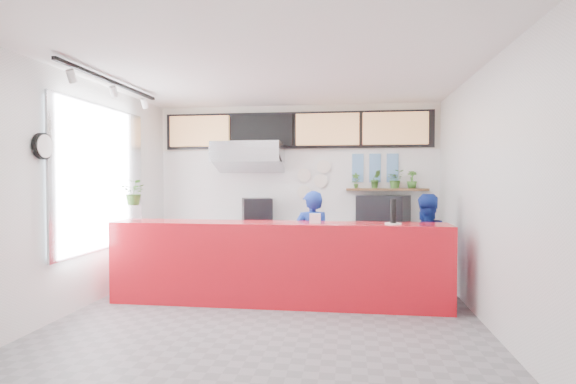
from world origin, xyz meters
The scene contains 46 objects.
floor centered at (0.00, 0.00, 0.00)m, with size 5.00×5.00×0.00m, color slate.
ceiling centered at (0.00, 0.00, 3.00)m, with size 5.00×5.00×0.00m, color silver.
wall_back centered at (0.00, 2.50, 1.50)m, with size 5.00×5.00×0.00m, color white.
wall_left centered at (-2.50, 0.00, 1.50)m, with size 5.00×5.00×0.00m, color white.
wall_right centered at (2.50, 0.00, 1.50)m, with size 5.00×5.00×0.00m, color white.
service_counter centered at (0.00, 0.40, 0.55)m, with size 4.50×0.60×1.10m, color red.
cream_band centered at (0.00, 2.49, 2.60)m, with size 5.00×0.02×0.80m, color beige.
prep_bench centered at (-0.80, 2.20, 0.45)m, with size 1.80×0.60×0.90m, color #B2B5BA.
panini_oven centered at (-0.65, 2.20, 1.12)m, with size 0.49×0.49×0.44m, color black.
extraction_hood centered at (-0.80, 2.15, 2.15)m, with size 1.20×0.70×0.35m, color #B2B5BA.
hood_lip centered at (-0.80, 2.15, 1.95)m, with size 1.20×0.70×0.08m, color #B2B5BA.
right_bench centered at (1.50, 2.20, 0.45)m, with size 1.80×0.60×0.90m, color #B2B5BA.
espresso_machine centered at (1.53, 2.20, 1.15)m, with size 0.79×0.56×0.51m, color black.
espresso_tray centered at (1.53, 2.20, 1.38)m, with size 0.57×0.39×0.05m, color silver.
herb_shelf centered at (1.60, 2.40, 1.50)m, with size 1.40×0.18×0.04m, color brown.
menu_board_far_left centered at (-1.75, 2.38, 2.55)m, with size 1.10×0.10×0.55m, color tan.
menu_board_mid_left centered at (-0.59, 2.38, 2.55)m, with size 1.10×0.10×0.55m, color black.
menu_board_mid_right centered at (0.57, 2.38, 2.55)m, with size 1.10×0.10×0.55m, color tan.
menu_board_far_right centered at (1.73, 2.38, 2.55)m, with size 1.10×0.10×0.55m, color tan.
soffit centered at (0.00, 2.46, 2.55)m, with size 4.80×0.04×0.65m, color black.
window_pane centered at (-2.47, 0.30, 1.70)m, with size 0.04×2.20×1.90m, color silver.
window_frame centered at (-2.45, 0.30, 1.70)m, with size 0.03×2.30×2.00m, color #B2B5BA.
wall_clock_rim centered at (-2.46, -0.90, 2.05)m, with size 0.30×0.30×0.05m, color black.
wall_clock_face centered at (-2.43, -0.90, 2.05)m, with size 0.26×0.26×0.02m, color white.
track_rail centered at (-2.10, 0.00, 2.94)m, with size 0.05×2.40×0.04m, color black.
dec_plate_a centered at (0.15, 2.47, 1.75)m, with size 0.24×0.24×0.03m, color silver.
dec_plate_b centered at (0.45, 2.47, 1.65)m, with size 0.24×0.24×0.03m, color silver.
dec_plate_c centered at (0.15, 2.47, 1.45)m, with size 0.24×0.24×0.03m, color silver.
dec_plate_d centered at (0.50, 2.47, 1.90)m, with size 0.24×0.24×0.03m, color silver.
photo_frame_a centered at (1.10, 2.48, 2.00)m, with size 0.20×0.02×0.25m, color #598CBF.
photo_frame_b centered at (1.40, 2.48, 2.00)m, with size 0.20×0.02×0.25m, color #598CBF.
photo_frame_c centered at (1.70, 2.48, 2.00)m, with size 0.20×0.02×0.25m, color #598CBF.
photo_frame_d centered at (1.10, 2.48, 1.75)m, with size 0.20×0.02×0.25m, color #598CBF.
photo_frame_e centered at (1.40, 2.48, 1.75)m, with size 0.20×0.02×0.25m, color #598CBF.
photo_frame_f centered at (1.70, 2.48, 1.75)m, with size 0.20×0.02×0.25m, color #598CBF.
staff_center centered at (0.41, 0.95, 0.76)m, with size 0.55×0.36×1.51m, color navy.
staff_right centered at (2.02, 1.01, 0.74)m, with size 0.72×0.56×1.47m, color navy.
herb_a centered at (1.07, 2.40, 1.66)m, with size 0.14×0.10×0.27m, color #396C25.
herb_b centered at (1.41, 2.40, 1.68)m, with size 0.18×0.14×0.32m, color #396C25.
herb_c centered at (1.75, 2.40, 1.68)m, with size 0.29×0.25×0.32m, color #396C25.
herb_d centered at (2.02, 2.40, 1.67)m, with size 0.17×0.15×0.30m, color #396C25.
glass_vase centered at (-2.00, 0.35, 1.21)m, with size 0.18×0.18×0.22m, color white.
basil_vase centered at (-2.00, 0.35, 1.50)m, with size 0.32×0.28×0.35m, color #396C25.
napkin_holder centered at (0.50, 0.36, 1.16)m, with size 0.15×0.09×0.13m, color white.
white_plate centered at (1.51, 0.36, 1.11)m, with size 0.22×0.22×0.02m, color white.
pepper_mill centered at (1.51, 0.36, 1.27)m, with size 0.08×0.08×0.31m, color black.
Camera 1 is at (0.94, -5.52, 1.68)m, focal length 28.00 mm.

